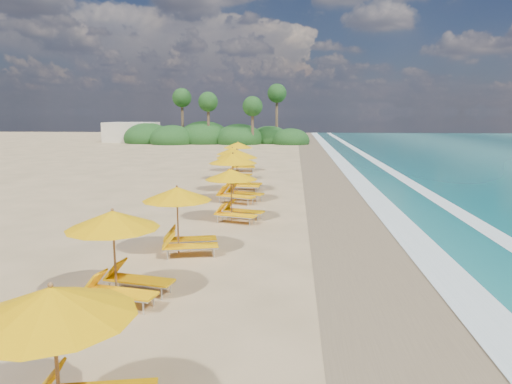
% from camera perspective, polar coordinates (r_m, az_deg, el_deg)
% --- Properties ---
extents(ground, '(160.00, 160.00, 0.00)m').
position_cam_1_polar(ground, '(18.08, -0.00, -3.75)').
color(ground, tan).
rests_on(ground, ground).
extents(wet_sand, '(4.00, 160.00, 0.01)m').
position_cam_1_polar(wet_sand, '(18.20, 12.68, -3.89)').
color(wet_sand, '#8C7654').
rests_on(wet_sand, ground).
extents(surf_foam, '(4.00, 160.00, 0.01)m').
position_cam_1_polar(surf_foam, '(18.76, 20.89, -3.82)').
color(surf_foam, white).
rests_on(surf_foam, ground).
extents(station_1, '(2.60, 2.49, 2.15)m').
position_cam_1_polar(station_1, '(6.72, -22.04, -17.79)').
color(station_1, olive).
rests_on(station_1, ground).
extents(station_2, '(2.57, 2.46, 2.13)m').
position_cam_1_polar(station_2, '(10.94, -16.35, -6.76)').
color(station_2, olive).
rests_on(station_2, ground).
extents(station_3, '(2.59, 2.49, 2.11)m').
position_cam_1_polar(station_3, '(14.09, -8.98, -2.85)').
color(station_3, olive).
rests_on(station_3, ground).
extents(station_4, '(2.66, 2.59, 2.11)m').
position_cam_1_polar(station_4, '(18.13, -2.59, 0.08)').
color(station_4, olive).
rests_on(station_4, ground).
extents(station_5, '(3.07, 3.03, 2.37)m').
position_cam_1_polar(station_5, '(21.96, -2.44, 2.18)').
color(station_5, olive).
rests_on(station_5, ground).
extents(station_6, '(2.64, 2.48, 2.32)m').
position_cam_1_polar(station_6, '(25.00, -1.97, 3.06)').
color(station_6, olive).
rests_on(station_6, ground).
extents(station_7, '(2.43, 2.30, 2.09)m').
position_cam_1_polar(station_7, '(29.21, -2.61, 3.77)').
color(station_7, olive).
rests_on(station_7, ground).
extents(station_8, '(2.47, 2.31, 2.18)m').
position_cam_1_polar(station_8, '(33.47, -1.94, 4.64)').
color(station_8, olive).
rests_on(station_8, ground).
extents(treeline, '(25.80, 8.80, 9.74)m').
position_cam_1_polar(treeline, '(64.13, -5.55, 6.87)').
color(treeline, '#163D14').
rests_on(treeline, ground).
extents(beach_building, '(7.00, 5.00, 2.80)m').
position_cam_1_polar(beach_building, '(69.64, -15.08, 7.14)').
color(beach_building, beige).
rests_on(beach_building, ground).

